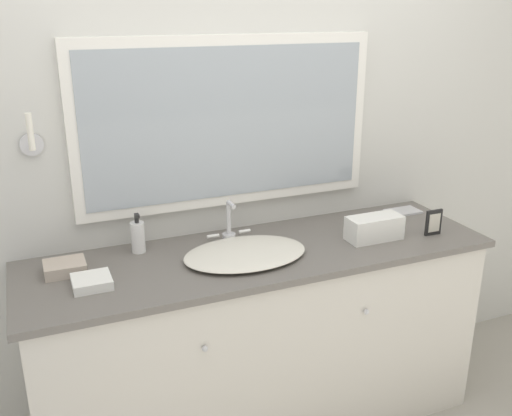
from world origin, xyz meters
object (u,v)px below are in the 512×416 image
(soap_bottle, at_px, (138,237))
(picture_frame, at_px, (434,222))
(sink_basin, at_px, (245,252))
(appliance_box, at_px, (374,228))

(soap_bottle, xyz_separation_m, picture_frame, (1.29, -0.33, -0.01))
(soap_bottle, bearing_deg, sink_basin, -28.54)
(appliance_box, xyz_separation_m, picture_frame, (0.28, -0.06, 0.01))
(soap_bottle, distance_m, picture_frame, 1.33)
(sink_basin, height_order, picture_frame, sink_basin)
(soap_bottle, relative_size, appliance_box, 0.70)
(sink_basin, height_order, appliance_box, sink_basin)
(sink_basin, bearing_deg, picture_frame, -6.87)
(sink_basin, relative_size, picture_frame, 4.38)
(sink_basin, xyz_separation_m, soap_bottle, (-0.40, 0.22, 0.05))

